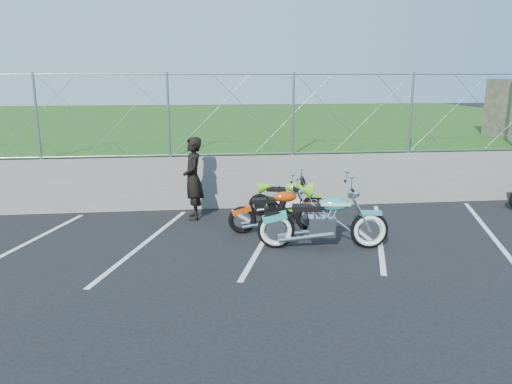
{
  "coord_description": "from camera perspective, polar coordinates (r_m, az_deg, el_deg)",
  "views": [
    {
      "loc": [
        -1.28,
        -8.58,
        3.28
      ],
      "look_at": [
        -0.16,
        1.3,
        0.9
      ],
      "focal_mm": 35.0,
      "sensor_mm": 36.0,
      "label": 1
    }
  ],
  "objects": [
    {
      "name": "retaining_wall",
      "position": [
        12.43,
        -0.41,
        1.24
      ],
      "size": [
        30.0,
        0.22,
        1.3
      ],
      "primitive_type": "cube",
      "color": "slate",
      "rests_on": "ground"
    },
    {
      "name": "chain_link_fence",
      "position": [
        12.18,
        -0.42,
        8.85
      ],
      "size": [
        28.0,
        0.03,
        2.0
      ],
      "color": "gray",
      "rests_on": "retaining_wall"
    },
    {
      "name": "sportbike_green",
      "position": [
        11.64,
        3.65,
        -0.9
      ],
      "size": [
        1.76,
        0.63,
        0.92
      ],
      "rotation": [
        0.0,
        0.0,
        -0.21
      ],
      "color": "black",
      "rests_on": "ground"
    },
    {
      "name": "naked_orange",
      "position": [
        10.48,
        2.45,
        -2.34
      ],
      "size": [
        2.01,
        0.68,
        1.0
      ],
      "rotation": [
        0.0,
        0.0,
        0.02
      ],
      "color": "black",
      "rests_on": "ground"
    },
    {
      "name": "person_standing",
      "position": [
        11.41,
        -7.2,
        1.54
      ],
      "size": [
        0.51,
        0.73,
        1.89
      ],
      "primitive_type": "imported",
      "rotation": [
        0.0,
        0.0,
        -1.48
      ],
      "color": "black",
      "rests_on": "ground"
    },
    {
      "name": "parking_lines",
      "position": [
        10.42,
        7.66,
        -4.99
      ],
      "size": [
        18.29,
        4.31,
        0.01
      ],
      "color": "silver",
      "rests_on": "ground"
    },
    {
      "name": "ground",
      "position": [
        9.27,
        1.9,
        -7.27
      ],
      "size": [
        90.0,
        90.0,
        0.0
      ],
      "primitive_type": "plane",
      "color": "black",
      "rests_on": "ground"
    },
    {
      "name": "cruiser_turquoise",
      "position": [
        9.58,
        7.82,
        -3.54
      ],
      "size": [
        2.5,
        0.79,
        1.24
      ],
      "rotation": [
        0.0,
        0.0,
        -0.12
      ],
      "color": "black",
      "rests_on": "ground"
    },
    {
      "name": "grass_field",
      "position": [
        22.27,
        -3.14,
        6.66
      ],
      "size": [
        30.0,
        20.0,
        1.3
      ],
      "primitive_type": "cube",
      "color": "#1C4713",
      "rests_on": "ground"
    }
  ]
}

